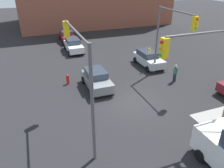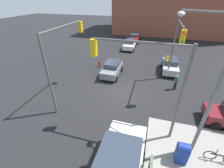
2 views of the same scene
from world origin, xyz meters
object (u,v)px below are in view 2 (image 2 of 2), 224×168
Objects in this scene: fire_hydrant at (99,64)px; sedan_silver at (170,65)px; hatchback_red at (135,38)px; hatchback_gray at (112,69)px; bicycle_leaning_on_fence at (220,157)px; traffic_signal_ne_corner at (146,73)px; mailbox_blue at (182,152)px; street_lamp_corner at (209,85)px; traffic_signal_se_corner at (63,50)px; sedan_white at (130,44)px; pedestrian_crossing at (176,82)px; traffic_signal_nw_corner at (176,43)px.

sedan_silver reaches higher than fire_hydrant.
hatchback_gray is (15.71, -0.28, -0.00)m from hatchback_red.
traffic_signal_ne_corner is at bearing -102.75° from bicycle_leaning_on_fence.
mailbox_blue is 12.53m from sedan_silver.
street_lamp_corner is 4.13m from mailbox_blue.
hatchback_red reaches higher than fire_hydrant.
traffic_signal_se_corner is at bearing -108.87° from traffic_signal_ne_corner.
sedan_white is at bearing -139.55° from sedan_silver.
street_lamp_corner is at bearing -107.28° from bicycle_leaning_on_fence.
hatchback_gray is 7.27m from pedestrian_crossing.
pedestrian_crossing is at bearing 51.75° from traffic_signal_nw_corner.
hatchback_gray is at bearing -0.99° from sedan_white.
sedan_silver is (-11.39, -0.62, -3.86)m from street_lamp_corner.
pedestrian_crossing is at bearing 178.60° from mailbox_blue.
sedan_silver is 2.49× the size of pedestrian_crossing.
traffic_signal_nw_corner is at bearing 162.95° from traffic_signal_ne_corner.
sedan_silver is at bearing -131.21° from pedestrian_crossing.
mailbox_blue is at bearing 39.40° from fire_hydrant.
traffic_signal_ne_corner is 9.71m from hatchback_gray.
fire_hydrant is at bearing -81.63° from sedan_silver.
traffic_signal_se_corner reaches higher than fire_hydrant.
pedestrian_crossing reaches higher than bicycle_leaning_on_fence.
sedan_white is at bearing -155.52° from bicycle_leaning_on_fence.
traffic_signal_ne_corner is 4.55× the size of mailbox_blue.
traffic_signal_ne_corner reaches higher than fire_hydrant.
sedan_silver is at bearing 174.91° from traffic_signal_nw_corner.
sedan_silver and sedan_white have the same top height.
pedestrian_crossing is at bearing 113.23° from traffic_signal_se_corner.
mailbox_blue is 0.36× the size of hatchback_gray.
traffic_signal_se_corner is 3.88× the size of pedestrian_crossing.
hatchback_red is at bearing 178.87° from sedan_white.
hatchback_red is at bearing -170.37° from traffic_signal_ne_corner.
mailbox_blue is (4.04, 9.50, -3.90)m from traffic_signal_se_corner.
traffic_signal_ne_corner is (2.34, 6.84, -0.02)m from traffic_signal_se_corner.
sedan_white is (4.99, -0.10, -0.00)m from hatchback_red.
hatchback_gray and sedan_white have the same top height.
pedestrian_crossing is at bearing 4.80° from sedan_silver.
street_lamp_corner reaches higher than hatchback_gray.
sedan_white is (-7.73, -6.59, 0.00)m from sedan_silver.
pedestrian_crossing is (0.55, 0.70, -3.74)m from traffic_signal_nw_corner.
traffic_signal_ne_corner is 6.91× the size of fire_hydrant.
traffic_signal_nw_corner is 7.38m from traffic_signal_ne_corner.
fire_hydrant is at bearing -136.16° from street_lamp_corner.
pedestrian_crossing is at bearing 79.36° from hatchback_gray.
traffic_signal_se_corner is 11.03m from mailbox_blue.
sedan_white is at bearing -1.13° from hatchback_red.
traffic_signal_se_corner is 0.81× the size of street_lamp_corner.
hatchback_red is 1.06× the size of sedan_silver.
traffic_signal_nw_corner is 13.63m from sedan_white.
traffic_signal_ne_corner is at bearing 20.21° from pedestrian_crossing.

